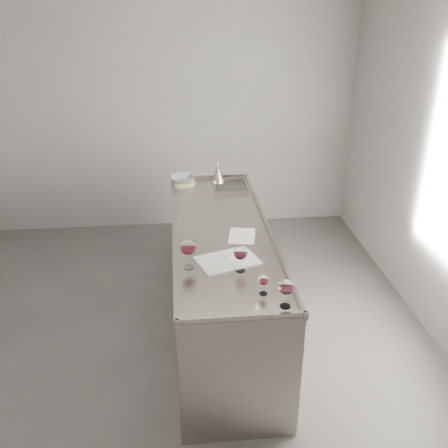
{
  "coord_description": "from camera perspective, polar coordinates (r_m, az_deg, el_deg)",
  "views": [
    {
      "loc": [
        0.16,
        -3.2,
        2.63
      ],
      "look_at": [
        0.51,
        0.23,
        1.02
      ],
      "focal_mm": 40.0,
      "sensor_mm": 36.0,
      "label": 1
    }
  ],
  "objects": [
    {
      "name": "trivet",
      "position": [
        4.87,
        -4.77,
        4.76
      ],
      "size": [
        0.32,
        0.32,
        0.02
      ],
      "primitive_type": "cylinder",
      "rotation": [
        0.0,
        0.0,
        -0.41
      ],
      "color": "#CBC183",
      "rests_on": "counter"
    },
    {
      "name": "wine_glass_middle",
      "position": [
        3.28,
        1.9,
        -3.4
      ],
      "size": [
        0.09,
        0.09,
        0.18
      ],
      "rotation": [
        0.0,
        0.0,
        -0.13
      ],
      "color": "white",
      "rests_on": "counter"
    },
    {
      "name": "room_shell",
      "position": [
        3.43,
        -8.19,
        3.76
      ],
      "size": [
        4.54,
        5.04,
        2.84
      ],
      "color": "#494644",
      "rests_on": "ground"
    },
    {
      "name": "ceramic_bowl",
      "position": [
        4.86,
        -4.78,
        5.18
      ],
      "size": [
        0.24,
        0.24,
        0.06
      ],
      "primitive_type": "imported",
      "rotation": [
        0.0,
        0.0,
        0.08
      ],
      "color": "#8A9CA0",
      "rests_on": "trivet"
    },
    {
      "name": "loose_paper_top",
      "position": [
        3.8,
        2.07,
        -1.35
      ],
      "size": [
        0.24,
        0.31,
        0.0
      ],
      "primitive_type": "cube",
      "rotation": [
        0.0,
        0.0,
        -0.19
      ],
      "color": "silver",
      "rests_on": "counter"
    },
    {
      "name": "wine_glass_small",
      "position": [
        3.06,
        4.57,
        -6.48
      ],
      "size": [
        0.06,
        0.06,
        0.13
      ],
      "rotation": [
        0.0,
        0.0,
        -0.08
      ],
      "color": "white",
      "rests_on": "counter"
    },
    {
      "name": "notebook",
      "position": [
        3.45,
        0.41,
        -4.19
      ],
      "size": [
        0.48,
        0.4,
        0.02
      ],
      "rotation": [
        0.0,
        0.0,
        0.33
      ],
      "color": "silver",
      "rests_on": "counter"
    },
    {
      "name": "wine_glass_left",
      "position": [
        3.32,
        -4.1,
        -2.73
      ],
      "size": [
        0.11,
        0.11,
        0.21
      ],
      "rotation": [
        0.0,
        0.0,
        -0.35
      ],
      "color": "white",
      "rests_on": "counter"
    },
    {
      "name": "wine_glass_right",
      "position": [
        2.94,
        7.13,
        -7.21
      ],
      "size": [
        0.09,
        0.09,
        0.18
      ],
      "rotation": [
        0.0,
        0.0,
        0.24
      ],
      "color": "white",
      "rests_on": "counter"
    },
    {
      "name": "wine_funnel",
      "position": [
        4.88,
        -0.72,
        5.54
      ],
      "size": [
        0.14,
        0.14,
        0.21
      ],
      "rotation": [
        0.0,
        0.0,
        -0.38
      ],
      "color": "gray",
      "rests_on": "counter"
    },
    {
      "name": "counter",
      "position": [
        4.13,
        -0.29,
        -6.51
      ],
      "size": [
        0.77,
        2.42,
        0.97
      ],
      "color": "gray",
      "rests_on": "ground"
    }
  ]
}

